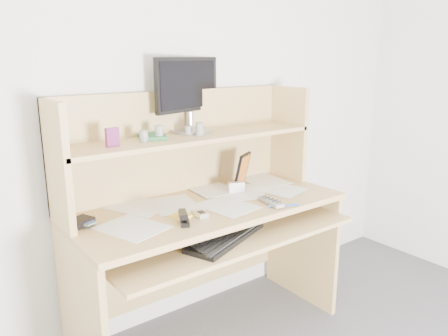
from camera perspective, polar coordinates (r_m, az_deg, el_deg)
back_wall at (r=2.37m, az=-6.49°, el=8.88°), size 3.60×0.04×2.50m
desk at (r=2.29m, az=-3.02°, el=-5.53°), size 1.40×0.70×1.30m
paper_clutter at (r=2.21m, az=-1.87°, el=-4.67°), size 1.32×0.54×0.01m
keyboard at (r=2.04m, az=0.19°, el=-8.90°), size 0.49×0.32×0.03m
tv_remote at (r=2.21m, az=6.15°, el=-4.37°), size 0.08×0.18×0.02m
flip_phone at (r=2.04m, az=-3.17°, el=-5.90°), size 0.05×0.09×0.02m
stapler at (r=1.97m, az=-5.23°, el=-6.34°), size 0.10×0.14×0.04m
wallet at (r=2.03m, az=-18.25°, el=-6.65°), size 0.12×0.11×0.03m
sticky_note_pad at (r=2.05m, az=-5.55°, el=-6.21°), size 0.10×0.10×0.01m
digital_camera at (r=2.38m, az=1.60°, el=-2.48°), size 0.10×0.06×0.05m
game_case at (r=2.44m, az=2.39°, el=-0.33°), size 0.13×0.08×0.20m
blue_pen at (r=2.18m, az=7.88°, el=-4.84°), size 0.14×0.09×0.01m
card_box at (r=2.01m, az=-14.38°, el=3.91°), size 0.06×0.03×0.09m
shelf_book at (r=2.19m, az=-9.40°, el=4.11°), size 0.18×0.21×0.02m
chip_stack_a at (r=2.09m, az=-10.43°, el=4.13°), size 0.04×0.04×0.06m
chip_stack_b at (r=2.15m, az=-8.48°, el=4.64°), size 0.05×0.05×0.07m
chip_stack_c at (r=2.25m, az=-4.69°, el=4.91°), size 0.04×0.04×0.05m
chip_stack_d at (r=2.21m, az=-3.21°, el=5.07°), size 0.05×0.05×0.07m
monitor at (r=2.34m, az=-4.72°, el=9.80°), size 0.44×0.22×0.39m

